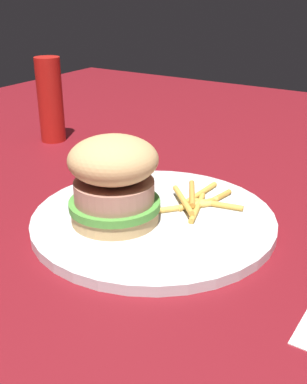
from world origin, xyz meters
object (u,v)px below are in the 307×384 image
sandwich (114,180)px  ketchup_bottle (50,100)px  fries_pile (197,201)px  plate (154,220)px

sandwich → ketchup_bottle: (0.30, -0.21, 0.01)m
sandwich → fries_pile: 0.12m
sandwich → ketchup_bottle: ketchup_bottle is taller
plate → fries_pile: bearing=-119.6°
plate → fries_pile: (-0.03, -0.05, 0.01)m
ketchup_bottle → fries_pile: bearing=160.8°
plate → ketchup_bottle: (0.33, -0.18, 0.07)m
plate → fries_pile: fries_pile is taller
sandwich → plate: bearing=-132.3°
fries_pile → ketchup_bottle: size_ratio=0.78×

